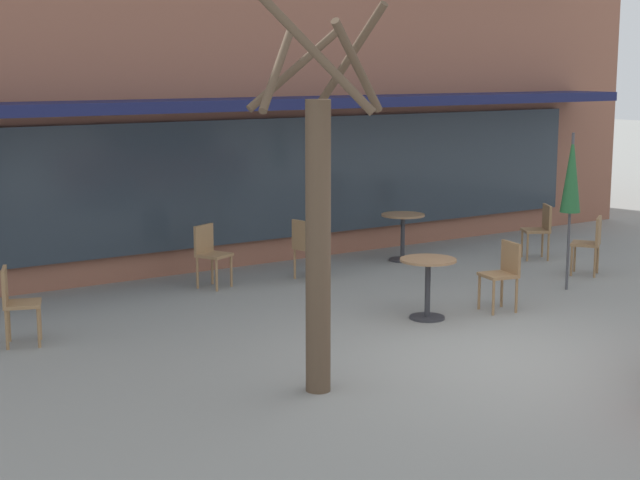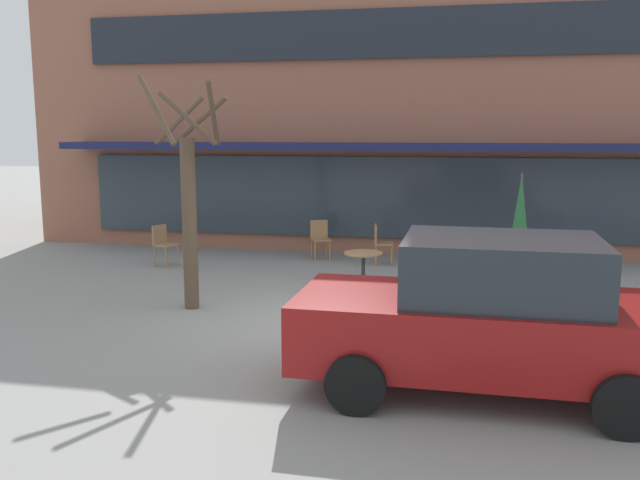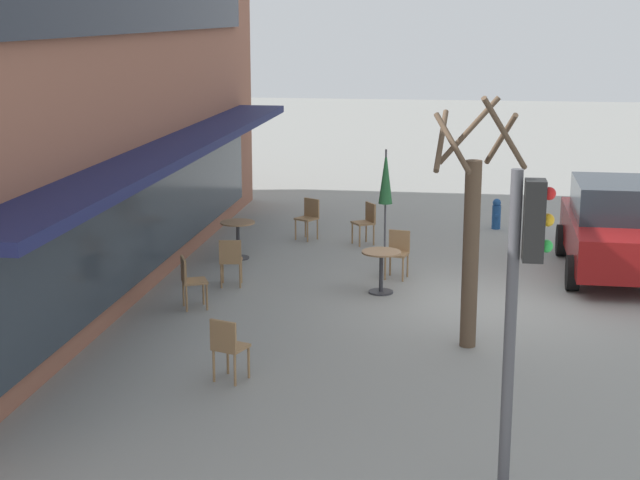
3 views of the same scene
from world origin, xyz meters
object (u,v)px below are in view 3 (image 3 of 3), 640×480
(cafe_chair_4, at_px, (231,259))
(cafe_chair_5, at_px, (190,278))
(cafe_chair_1, at_px, (309,216))
(parked_sedan, at_px, (617,228))
(cafe_chair_0, at_px, (228,345))
(cafe_chair_3, at_px, (398,250))
(patio_umbrella_green_folded, at_px, (386,178))
(cafe_chair_2, at_px, (366,220))
(cafe_table_near_wall, at_px, (381,265))
(cafe_table_streetside, at_px, (238,234))
(traffic_light_pole, at_px, (523,280))
(street_tree, at_px, (471,232))
(fire_hydrant, at_px, (496,214))

(cafe_chair_4, height_order, cafe_chair_5, same)
(cafe_chair_1, height_order, parked_sedan, parked_sedan)
(cafe_chair_0, xyz_separation_m, cafe_chair_4, (4.59, 1.05, 0.00))
(cafe_chair_3, bearing_deg, patio_umbrella_green_folded, 12.94)
(cafe_chair_4, bearing_deg, cafe_chair_2, -29.51)
(cafe_chair_5, bearing_deg, cafe_table_near_wall, -65.49)
(cafe_chair_4, bearing_deg, cafe_table_streetside, 9.39)
(cafe_chair_0, height_order, cafe_chair_4, same)
(cafe_chair_1, relative_size, traffic_light_pole, 0.26)
(cafe_chair_2, xyz_separation_m, cafe_chair_4, (-3.70, 2.10, 0.00))
(patio_umbrella_green_folded, distance_m, parked_sedan, 4.57)
(cafe_chair_3, distance_m, cafe_chair_4, 3.14)
(cafe_table_streetside, distance_m, cafe_chair_2, 2.94)
(cafe_chair_1, xyz_separation_m, cafe_chair_5, (-5.41, 1.17, 0.00))
(cafe_chair_0, bearing_deg, traffic_light_pole, -126.10)
(cafe_chair_5, xyz_separation_m, street_tree, (-1.24, -4.61, 1.22))
(cafe_chair_2, relative_size, cafe_chair_4, 1.00)
(cafe_table_near_wall, distance_m, cafe_table_streetside, 3.70)
(cafe_chair_1, distance_m, street_tree, 7.59)
(cafe_chair_0, relative_size, cafe_chair_1, 1.00)
(parked_sedan, bearing_deg, traffic_light_pole, 165.79)
(cafe_table_near_wall, relative_size, cafe_chair_3, 0.85)
(cafe_table_streetside, xyz_separation_m, parked_sedan, (-0.08, -7.38, 0.36))
(cafe_chair_1, bearing_deg, traffic_light_pole, -160.90)
(cafe_chair_0, xyz_separation_m, cafe_chair_3, (5.66, -1.90, 0.00))
(traffic_light_pole, bearing_deg, cafe_table_near_wall, 15.21)
(patio_umbrella_green_folded, bearing_deg, traffic_light_pole, -167.95)
(parked_sedan, distance_m, street_tree, 5.48)
(cafe_table_streetside, distance_m, parked_sedan, 7.39)
(patio_umbrella_green_folded, xyz_separation_m, cafe_chair_3, (-1.60, -0.37, -1.10))
(patio_umbrella_green_folded, bearing_deg, cafe_chair_1, 53.35)
(cafe_chair_1, bearing_deg, cafe_chair_3, -143.76)
(cafe_chair_0, height_order, cafe_chair_3, same)
(traffic_light_pole, bearing_deg, cafe_chair_2, 13.35)
(cafe_chair_2, bearing_deg, cafe_table_near_wall, -170.36)
(cafe_chair_0, distance_m, cafe_chair_1, 8.59)
(parked_sedan, relative_size, fire_hydrant, 6.01)
(cafe_chair_1, bearing_deg, cafe_chair_2, -102.66)
(cafe_chair_5, distance_m, street_tree, 4.93)
(cafe_table_streetside, distance_m, cafe_chair_5, 3.48)
(patio_umbrella_green_folded, height_order, traffic_light_pole, traffic_light_pole)
(cafe_chair_1, distance_m, cafe_chair_3, 3.63)
(patio_umbrella_green_folded, xyz_separation_m, fire_hydrant, (2.97, -2.33, -1.27))
(cafe_table_near_wall, xyz_separation_m, fire_hydrant, (5.65, -2.19, -0.16))
(cafe_chair_1, distance_m, parked_sedan, 6.56)
(cafe_table_near_wall, xyz_separation_m, cafe_chair_2, (3.71, 0.63, 0.01))
(cafe_chair_1, height_order, fire_hydrant, cafe_chair_1)
(cafe_chair_2, xyz_separation_m, street_tree, (-6.36, -2.15, 1.22))
(cafe_chair_2, distance_m, traffic_light_pole, 11.40)
(cafe_table_streetside, relative_size, street_tree, 0.20)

